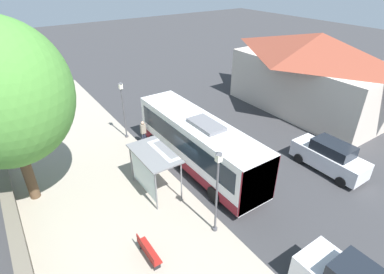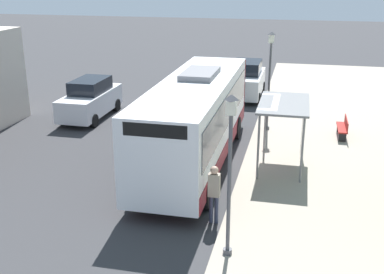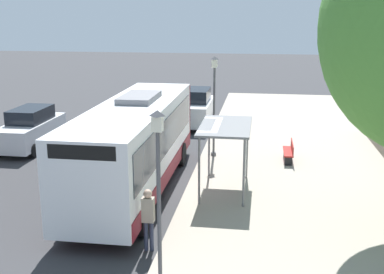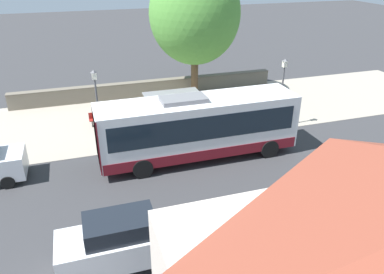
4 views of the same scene
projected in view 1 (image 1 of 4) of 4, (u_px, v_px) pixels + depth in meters
ground_plane at (178, 181)px, 17.96m from camera, size 120.00×120.00×0.00m
sidewalk_plaza at (106, 211)px, 15.75m from camera, size 9.00×44.00×0.02m
stone_wall at (17, 237)px, 13.47m from camera, size 0.60×20.00×1.19m
background_building at (315, 72)px, 25.46m from camera, size 8.02×13.26×6.55m
bus at (198, 142)px, 18.31m from camera, size 2.59×10.36×3.49m
bus_shelter at (152, 160)px, 16.16m from camera, size 1.82×3.31×2.50m
pedestrian at (143, 131)px, 21.14m from camera, size 0.34×0.24×1.81m
bench at (148, 251)px, 12.95m from camera, size 0.40×1.67×0.88m
street_lamp_near at (217, 187)px, 13.26m from camera, size 0.28×0.28×4.56m
street_lamp_far at (123, 106)px, 21.21m from camera, size 0.28×0.28×4.34m
shade_tree at (2, 95)px, 13.69m from camera, size 6.40×6.40×9.60m
parked_car_far_lane at (329, 157)px, 18.46m from camera, size 1.83×4.55×1.98m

